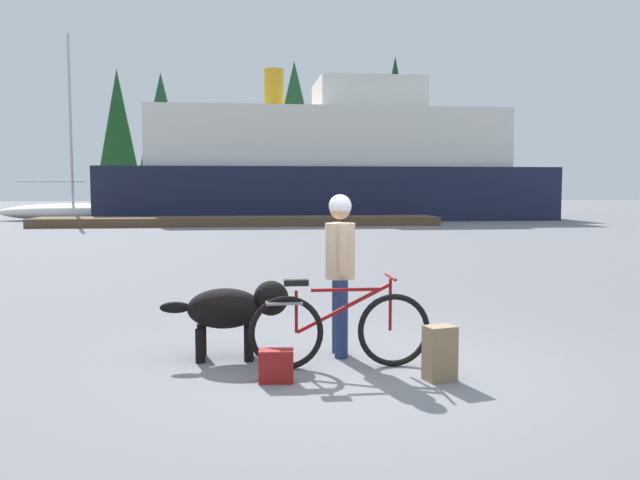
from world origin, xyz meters
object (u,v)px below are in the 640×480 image
dog (234,308)px  sailboat_moored (73,211)px  bicycle (339,329)px  person_cyclist (340,259)px  handbag_pannier (276,366)px  ferry_boat (327,167)px  backpack (440,353)px

dog → sailboat_moored: sailboat_moored is taller
bicycle → sailboat_moored: bearing=108.0°
person_cyclist → dog: person_cyclist is taller
handbag_pannier → ferry_boat: bearing=81.9°
bicycle → dog: 1.17m
bicycle → handbag_pannier: bearing=-148.1°
dog → backpack: 2.20m
dog → handbag_pannier: bearing=-66.5°
dog → backpack: dog is taller
backpack → ferry_boat: 32.68m
backpack → handbag_pannier: (-1.53, 0.11, -0.11)m
bicycle → backpack: size_ratio=3.55×
backpack → sailboat_moored: sailboat_moored is taller
person_cyclist → handbag_pannier: person_cyclist is taller
handbag_pannier → sailboat_moored: bearing=106.7°
dog → ferry_boat: 31.89m
dog → backpack: bearing=-28.0°
handbag_pannier → sailboat_moored: size_ratio=0.03×
person_cyclist → ferry_boat: size_ratio=0.07×
bicycle → sailboat_moored: (-10.02, 30.78, 0.11)m
person_cyclist → backpack: size_ratio=3.36×
person_cyclist → handbag_pannier: size_ratio=5.41×
dog → sailboat_moored: size_ratio=0.14×
dog → person_cyclist: bearing=-0.0°
backpack → handbag_pannier: size_ratio=1.61×
bicycle → handbag_pannier: 0.81m
person_cyclist → backpack: 1.52m
person_cyclist → backpack: person_cyclist is taller
bicycle → ferry_boat: 32.25m
ferry_boat → dog: bearing=-99.0°
ferry_boat → sailboat_moored: (-13.97, -1.13, -2.44)m
bicycle → person_cyclist: (0.08, 0.51, 0.65)m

